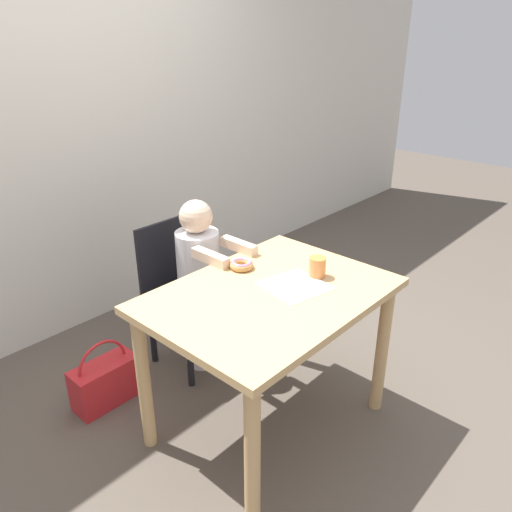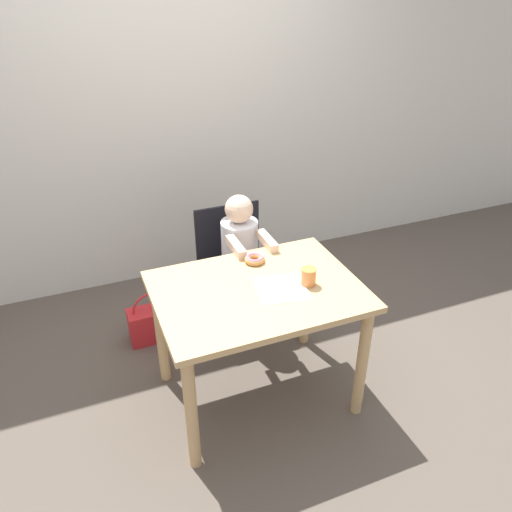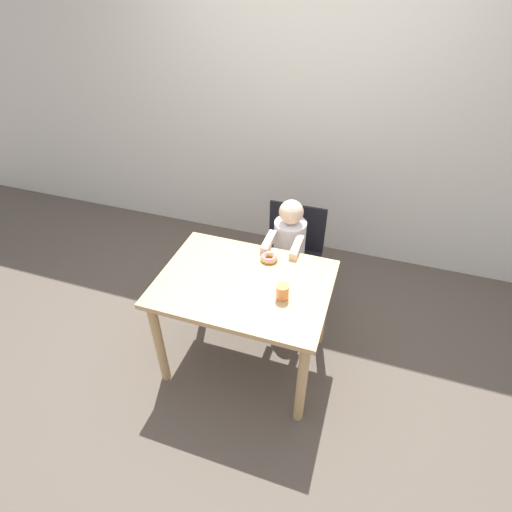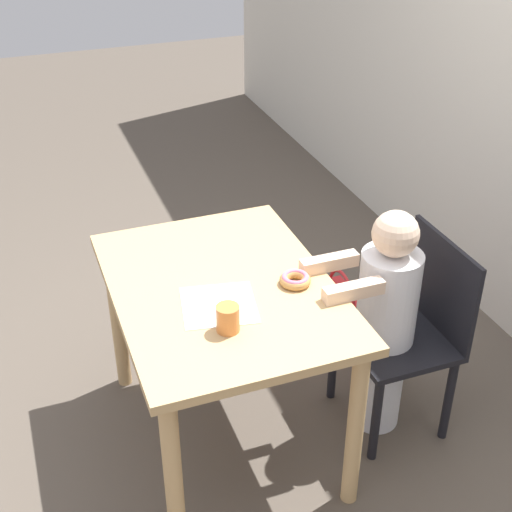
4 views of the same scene
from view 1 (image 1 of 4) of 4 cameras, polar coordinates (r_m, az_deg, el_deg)
ground_plane at (r=2.58m, az=1.38°, el=-18.57°), size 12.00×12.00×0.00m
wall_back at (r=3.15m, az=-20.53°, el=13.68°), size 8.00×0.05×2.50m
dining_table at (r=2.20m, az=1.55°, el=-6.71°), size 1.05×0.77×0.73m
chair at (r=2.82m, az=-7.90°, el=-3.74°), size 0.44×0.39×0.82m
child_figure at (r=2.72m, az=-6.41°, el=-3.33°), size 0.25×0.43×0.98m
donut at (r=2.34m, az=-1.66°, el=-0.98°), size 0.11×0.11×0.04m
napkin at (r=2.20m, az=4.49°, el=-3.41°), size 0.29×0.29×0.00m
handbag at (r=2.73m, az=-16.83°, el=-13.54°), size 0.33×0.15×0.36m
cup at (r=2.27m, az=7.02°, el=-1.26°), size 0.08×0.08×0.09m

